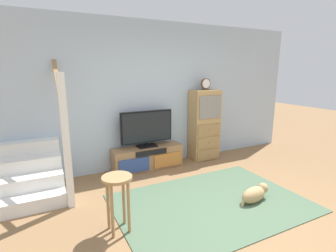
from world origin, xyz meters
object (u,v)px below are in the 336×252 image
at_px(television, 147,128).
at_px(dog, 255,194).
at_px(side_cabinet, 204,125).
at_px(desk_clock, 206,84).
at_px(media_console, 148,158).
at_px(bar_stool_near, 118,191).

relative_size(television, dog, 1.83).
distance_m(side_cabinet, desk_clock, 0.83).
distance_m(media_console, television, 0.57).
bearing_deg(bar_stool_near, television, 58.12).
relative_size(side_cabinet, dog, 2.65).
relative_size(media_console, bar_stool_near, 1.95).
xyz_separation_m(desk_clock, dog, (-0.37, -1.82, -1.43)).
bearing_deg(desk_clock, bar_stool_near, -144.64).
height_order(desk_clock, bar_stool_near, desk_clock).
distance_m(television, side_cabinet, 1.27).
relative_size(media_console, dog, 2.44).
relative_size(media_console, side_cabinet, 0.92).
xyz_separation_m(side_cabinet, desk_clock, (-0.01, -0.01, 0.83)).
bearing_deg(bar_stool_near, side_cabinet, 35.44).
relative_size(side_cabinet, bar_stool_near, 2.12).
height_order(bar_stool_near, dog, bar_stool_near).
height_order(media_console, dog, media_console).
xyz_separation_m(media_console, television, (0.00, 0.02, 0.57)).
bearing_deg(media_console, dog, -64.17).
distance_m(side_cabinet, bar_stool_near, 2.81).
bearing_deg(television, dog, -64.46).
bearing_deg(media_console, desk_clock, -0.21).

